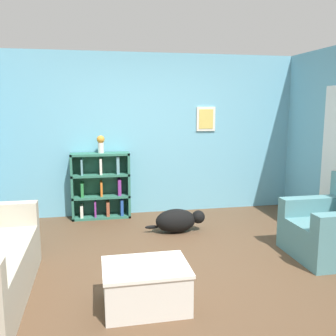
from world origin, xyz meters
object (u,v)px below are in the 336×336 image
coffee_table (146,285)px  vase (101,143)px  dog (178,220)px  bookshelf (101,186)px  recliner_chair (335,229)px

coffee_table → vase: (-0.31, 2.80, 0.99)m
vase → dog: bearing=-42.0°
vase → bookshelf: bearing=114.7°
bookshelf → dog: (1.03, -0.94, -0.33)m
recliner_chair → coffee_table: (-2.36, -0.69, -0.13)m
dog → vase: vase is taller
recliner_chair → dog: recliner_chair is taller
bookshelf → dog: 1.44m
coffee_table → bookshelf: bearing=96.4°
recliner_chair → coffee_table: bearing=-163.6°
coffee_table → dog: coffee_table is taller
recliner_chair → vase: (-2.66, 2.11, 0.86)m
bookshelf → vase: size_ratio=3.81×
coffee_table → vase: size_ratio=2.76×
bookshelf → dog: bookshelf is taller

